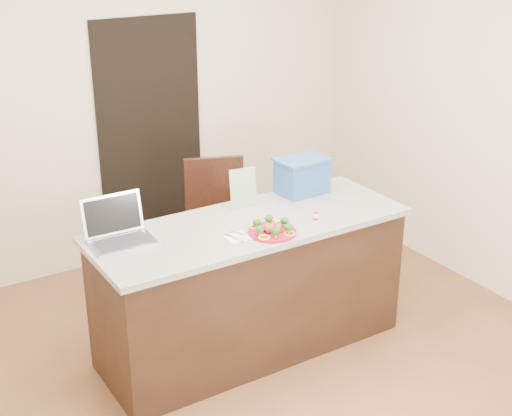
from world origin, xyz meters
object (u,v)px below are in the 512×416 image
plate (272,232)px  laptop (117,229)px  chair (222,216)px  island (250,286)px  yogurt_bottle (316,218)px  napkin (237,237)px  blue_box (302,175)px

plate → laptop: laptop is taller
chair → laptop: bearing=-127.7°
island → yogurt_bottle: bearing=-30.7°
napkin → chair: 1.18m
laptop → blue_box: size_ratio=1.05×
island → plate: bearing=-83.7°
yogurt_bottle → blue_box: (0.22, 0.47, 0.10)m
chair → yogurt_bottle: bearing=-65.4°
napkin → laptop: (-0.62, 0.36, 0.07)m
yogurt_bottle → chair: size_ratio=0.06×
island → yogurt_bottle: 0.64m
napkin → blue_box: size_ratio=0.38×
blue_box → chair: 0.83m
laptop → chair: bearing=33.2°
plate → yogurt_bottle: size_ratio=4.56×
island → blue_box: size_ratio=5.72×
blue_box → laptop: bearing=179.9°
laptop → napkin: bearing=-28.6°
plate → laptop: (-0.83, 0.42, 0.06)m
yogurt_bottle → island: bearing=149.3°
yogurt_bottle → laptop: (-1.17, 0.41, 0.04)m
plate → napkin: bearing=164.6°
island → chair: bearing=72.3°
island → plate: size_ratio=6.95×
blue_box → chair: bearing=113.5°
island → blue_box: 0.86m
island → chair: 0.92m
island → plate: 0.52m
island → napkin: size_ratio=14.94×
island → laptop: size_ratio=5.46×
island → blue_box: bearing=23.7°
island → plate: plate is taller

